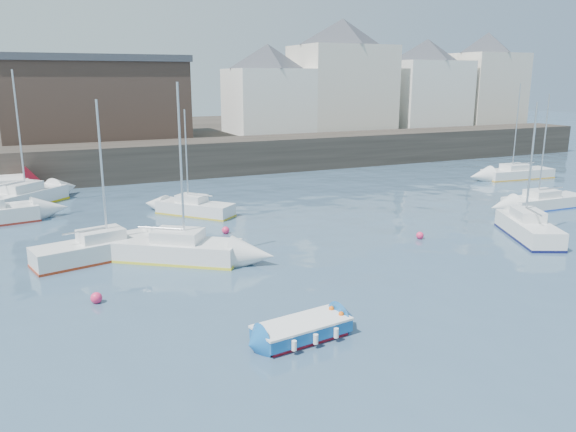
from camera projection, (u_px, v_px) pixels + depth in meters
name	position (u px, v px, depth m)	size (l,w,h in m)	color
water	(437.00, 339.00, 18.56)	(220.00, 220.00, 0.00)	#2D4760
quay_wall	(180.00, 159.00, 49.18)	(90.00, 5.00, 3.00)	#28231E
land_strip	(143.00, 140.00, 65.14)	(90.00, 32.00, 2.80)	#28231E
bldg_east_a	(342.00, 74.00, 61.59)	(13.36, 13.36, 11.80)	beige
bldg_east_b	(426.00, 82.00, 65.76)	(11.88, 11.88, 9.95)	white
bldg_east_c	(485.00, 78.00, 69.23)	(11.14, 11.14, 10.95)	beige
bldg_east_d	(268.00, 88.00, 57.91)	(11.14, 11.14, 8.95)	white
warehouse	(94.00, 97.00, 52.64)	(16.40, 10.40, 7.60)	#3D2D26
blue_dinghy	(302.00, 329.00, 18.49)	(3.43, 1.96, 0.62)	maroon
sailboat_a	(97.00, 249.00, 26.55)	(6.02, 3.15, 7.47)	white
sailboat_b	(173.00, 249.00, 26.53)	(6.41, 5.37, 8.24)	white
sailboat_c	(528.00, 228.00, 30.16)	(3.90, 5.69, 7.19)	white
sailboat_d	(544.00, 201.00, 37.12)	(5.87, 2.00, 7.43)	white
sailboat_f	(195.00, 208.00, 35.26)	(4.53, 4.85, 6.55)	white
sailboat_g	(517.00, 173.00, 48.08)	(6.43, 2.54, 7.95)	white
sailboat_h	(19.00, 198.00, 37.39)	(6.55, 6.40, 8.93)	white
buoy_near	(97.00, 303.00, 21.56)	(0.44, 0.44, 0.44)	#F62A5E
buoy_mid	(420.00, 239.00, 30.13)	(0.40, 0.40, 0.40)	#F62A5E
buoy_far	(226.00, 234.00, 31.13)	(0.42, 0.42, 0.42)	#F62A5E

